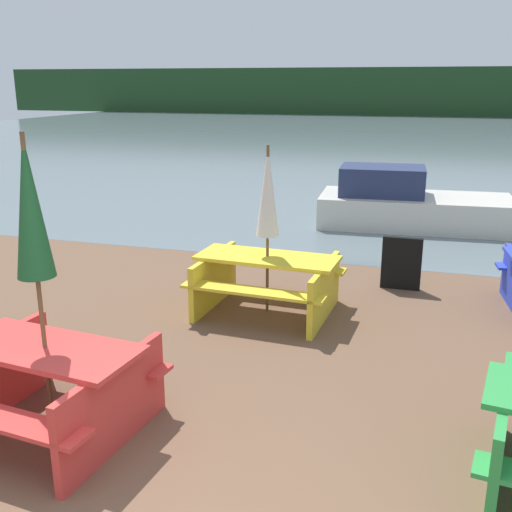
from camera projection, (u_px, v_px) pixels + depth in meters
The scene contains 8 objects.
water at pixel (408, 135), 32.71m from camera, with size 60.00×50.00×0.00m.
far_treeline at pixel (422, 92), 50.54m from camera, with size 80.00×1.60×4.00m.
picnic_table_red at pixel (49, 381), 4.93m from camera, with size 1.70×1.54×0.77m.
picnic_table_yellow at pixel (267, 278), 7.54m from camera, with size 1.83×1.48×0.74m.
umbrella_white at pixel (268, 192), 7.23m from camera, with size 0.28×0.28×2.11m.
umbrella_darkgreen at pixel (30, 209), 4.53m from camera, with size 0.30×0.30×2.48m.
boat at pixel (407, 204), 12.10m from camera, with size 3.86×1.87×1.20m.
signboard at pixel (401, 263), 8.41m from camera, with size 0.55×0.08×0.75m.
Camera 1 is at (1.53, -2.37, 2.83)m, focal length 42.00 mm.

